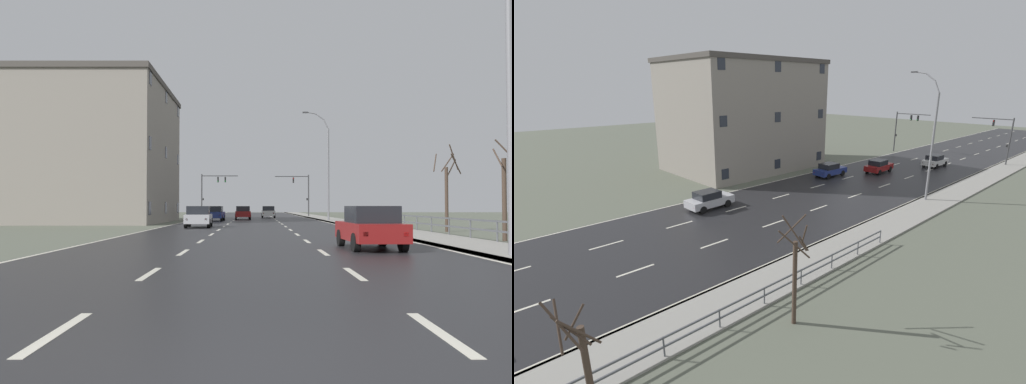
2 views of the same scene
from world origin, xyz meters
TOP-DOWN VIEW (x-y plane):
  - ground_plane at (0.00, 48.00)m, footprint 160.00×160.00m
  - road_asphalt_strip at (0.00, 60.00)m, footprint 14.00×120.00m
  - sidewalk_right at (8.43, 60.00)m, footprint 3.00×120.00m
  - guardrail at (9.85, 21.58)m, footprint 0.07×31.08m
  - street_lamp_midground at (7.43, 48.70)m, footprint 2.75×0.24m
  - traffic_signal_right at (7.00, 71.60)m, footprint 5.09×0.36m
  - traffic_signal_left at (-6.59, 70.88)m, footprint 5.41×0.36m
  - car_near_right at (-1.45, 55.58)m, footprint 1.96×4.16m
  - car_mid_centre at (-4.07, 32.84)m, footprint 1.94×4.15m
  - car_distant at (1.75, 63.98)m, footprint 1.91×4.14m
  - car_near_left at (-4.23, 49.61)m, footprint 1.95×4.16m
  - brick_building at (-15.02, 45.40)m, footprint 12.92×17.75m
  - bare_tree_near at (11.27, 18.59)m, footprint 1.38×1.17m
  - bare_tree_mid at (11.73, 26.83)m, footprint 1.78×1.92m

SIDE VIEW (x-z plane):
  - ground_plane at x=0.00m, z-range -0.12..0.00m
  - road_asphalt_strip at x=0.00m, z-range 0.00..0.02m
  - sidewalk_right at x=8.43m, z-range 0.00..0.12m
  - guardrail at x=9.85m, z-range 0.21..1.21m
  - car_near_right at x=-1.45m, z-range 0.02..1.59m
  - car_mid_centre at x=-4.07m, z-range 0.02..1.59m
  - car_distant at x=1.75m, z-range 0.02..1.59m
  - car_near_left at x=-4.23m, z-range 0.02..1.59m
  - bare_tree_near at x=11.27m, z-range -0.15..4.65m
  - bare_tree_mid at x=11.73m, z-range -0.23..5.04m
  - traffic_signal_right at x=7.00m, z-range 0.98..7.22m
  - traffic_signal_left at x=-6.59m, z-range 1.19..7.47m
  - street_lamp_midground at x=7.43m, z-range -0.15..11.30m
  - brick_building at x=-15.02m, z-range 0.01..13.30m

